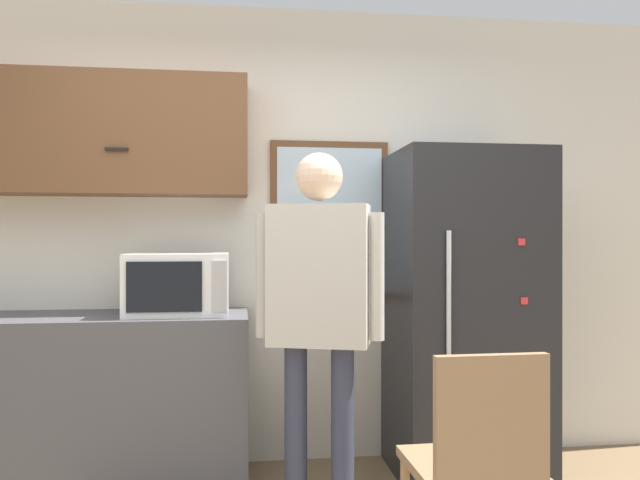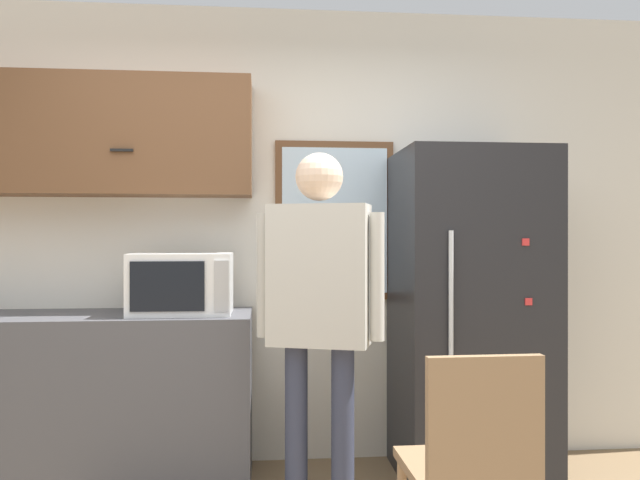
{
  "view_description": "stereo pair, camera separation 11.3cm",
  "coord_description": "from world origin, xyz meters",
  "views": [
    {
      "loc": [
        -0.13,
        -1.93,
        1.32
      ],
      "look_at": [
        0.25,
        0.98,
        1.32
      ],
      "focal_mm": 35.0,
      "sensor_mm": 36.0,
      "label": 1
    },
    {
      "loc": [
        -0.02,
        -1.94,
        1.32
      ],
      "look_at": [
        0.25,
        0.98,
        1.32
      ],
      "focal_mm": 35.0,
      "sensor_mm": 36.0,
      "label": 2
    }
  ],
  "objects": [
    {
      "name": "person",
      "position": [
        0.25,
        1.02,
        1.07
      ],
      "size": [
        0.6,
        0.35,
        1.74
      ],
      "rotation": [
        0.0,
        0.0,
        -0.31
      ],
      "color": "#33384C",
      "rests_on": "ground_plane"
    },
    {
      "name": "chair",
      "position": [
        0.75,
        0.28,
        0.51
      ],
      "size": [
        0.46,
        0.46,
        0.92
      ],
      "rotation": [
        0.0,
        0.0,
        3.16
      ],
      "color": "#997551",
      "rests_on": "ground_plane"
    },
    {
      "name": "upper_cabinets",
      "position": [
        -1.14,
        1.63,
        1.9
      ],
      "size": [
        2.12,
        0.32,
        0.66
      ],
      "color": "brown"
    },
    {
      "name": "microwave",
      "position": [
        -0.45,
        1.46,
        1.08
      ],
      "size": [
        0.53,
        0.39,
        0.33
      ],
      "color": "white",
      "rests_on": "counter"
    },
    {
      "name": "counter",
      "position": [
        -1.14,
        1.49,
        0.46
      ],
      "size": [
        2.12,
        0.59,
        0.92
      ],
      "color": "#4C4C51",
      "rests_on": "ground_plane"
    },
    {
      "name": "back_wall",
      "position": [
        0.0,
        1.81,
        1.35
      ],
      "size": [
        6.0,
        0.06,
        2.7
      ],
      "color": "silver",
      "rests_on": "ground_plane"
    },
    {
      "name": "window",
      "position": [
        0.41,
        1.77,
        1.43
      ],
      "size": [
        0.71,
        0.05,
        0.95
      ],
      "color": "brown"
    },
    {
      "name": "refrigerator",
      "position": [
        1.13,
        1.43,
        0.9
      ],
      "size": [
        0.79,
        0.73,
        1.81
      ],
      "color": "#232326",
      "rests_on": "ground_plane"
    }
  ]
}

